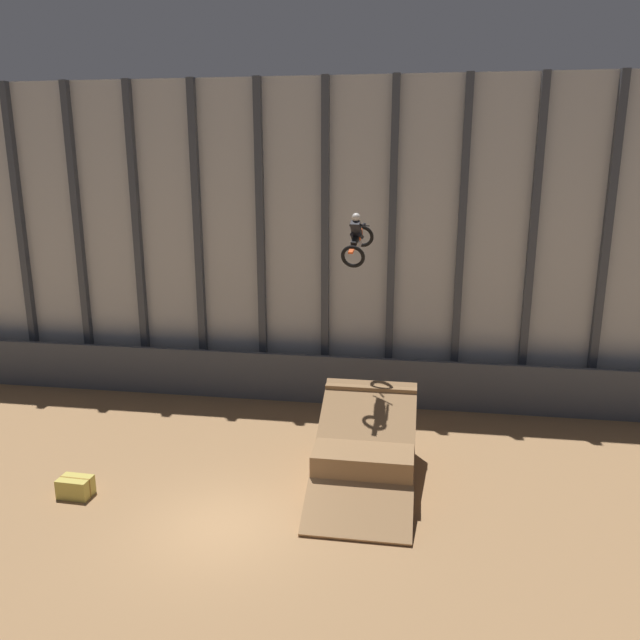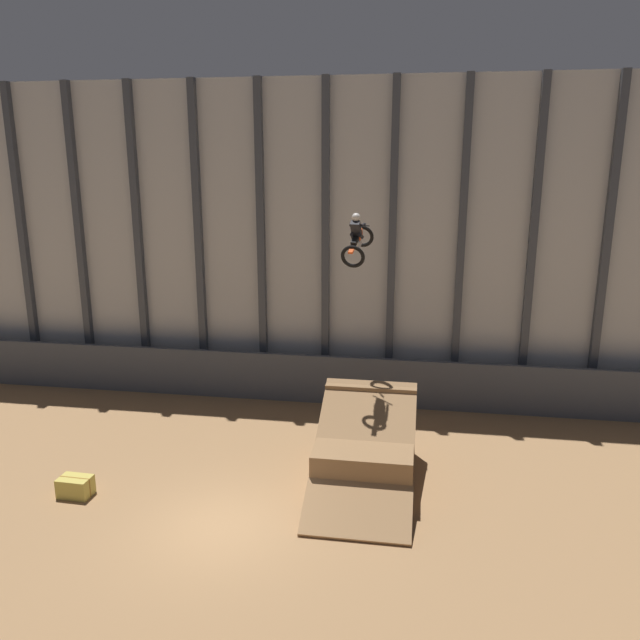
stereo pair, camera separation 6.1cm
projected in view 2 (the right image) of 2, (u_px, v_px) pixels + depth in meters
ground_plane at (220, 527)px, 16.18m from camera, size 60.00×60.00×0.00m
arena_back_wall at (294, 243)px, 24.16m from camera, size 32.00×0.40×12.19m
lower_barrier at (290, 378)px, 24.41m from camera, size 31.36×0.20×1.91m
dirt_ramp at (366, 449)px, 18.63m from camera, size 2.86×5.18×2.54m
rider_bike_solo at (357, 240)px, 18.91m from camera, size 0.91×1.89×1.65m
hay_bale_trackside at (75, 487)px, 17.61m from camera, size 0.92×0.63×0.57m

